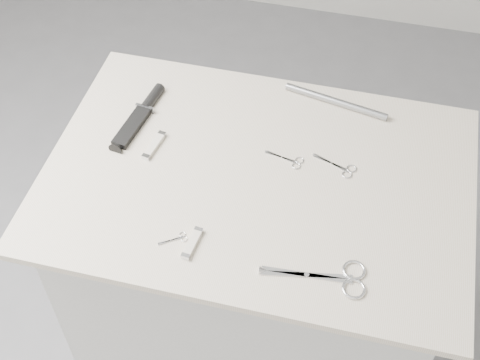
% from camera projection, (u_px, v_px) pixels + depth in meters
% --- Properties ---
extents(ground, '(4.00, 4.00, 0.01)m').
position_uv_depth(ground, '(252.00, 355.00, 2.26)').
color(ground, gray).
rests_on(ground, ground).
extents(plinth, '(0.90, 0.60, 0.90)m').
position_uv_depth(plinth, '(254.00, 283.00, 1.92)').
color(plinth, silver).
rests_on(plinth, ground).
extents(display_board, '(1.00, 0.70, 0.02)m').
position_uv_depth(display_board, '(257.00, 178.00, 1.57)').
color(display_board, beige).
rests_on(display_board, plinth).
extents(large_shears, '(0.22, 0.10, 0.01)m').
position_uv_depth(large_shears, '(337.00, 278.00, 1.38)').
color(large_shears, silver).
rests_on(large_shears, display_board).
extents(embroidery_scissors_a, '(0.11, 0.06, 0.00)m').
position_uv_depth(embroidery_scissors_a, '(341.00, 168.00, 1.58)').
color(embroidery_scissors_a, silver).
rests_on(embroidery_scissors_a, display_board).
extents(embroidery_scissors_b, '(0.10, 0.05, 0.00)m').
position_uv_depth(embroidery_scissors_b, '(290.00, 160.00, 1.59)').
color(embroidery_scissors_b, silver).
rests_on(embroidery_scissors_b, display_board).
extents(tiny_scissors, '(0.06, 0.05, 0.00)m').
position_uv_depth(tiny_scissors, '(177.00, 239.00, 1.44)').
color(tiny_scissors, silver).
rests_on(tiny_scissors, display_board).
extents(sheathed_knife, '(0.07, 0.23, 0.03)m').
position_uv_depth(sheathed_knife, '(141.00, 113.00, 1.69)').
color(sheathed_knife, black).
rests_on(sheathed_knife, display_board).
extents(pocket_knife_a, '(0.03, 0.10, 0.01)m').
position_uv_depth(pocket_knife_a, '(154.00, 145.00, 1.62)').
color(pocket_knife_a, beige).
rests_on(pocket_knife_a, display_board).
extents(pocket_knife_b, '(0.03, 0.08, 0.01)m').
position_uv_depth(pocket_knife_b, '(192.00, 243.00, 1.43)').
color(pocket_knife_b, beige).
rests_on(pocket_knife_b, display_board).
extents(metal_rail, '(0.27, 0.07, 0.02)m').
position_uv_depth(metal_rail, '(336.00, 101.00, 1.72)').
color(metal_rail, gray).
rests_on(metal_rail, display_board).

